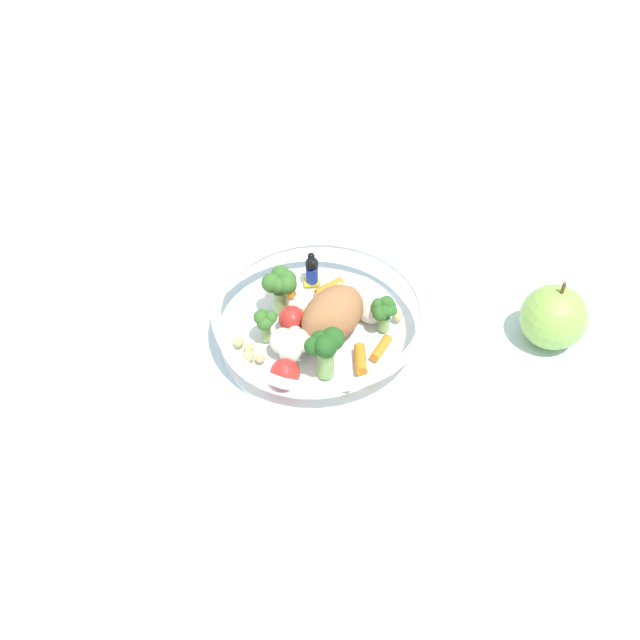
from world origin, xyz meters
TOP-DOWN VIEW (x-y plane):
  - ground_plane at (0.00, 0.00)m, footprint 2.40×2.40m
  - food_container at (-0.00, -0.01)m, footprint 0.21×0.21m
  - loose_apple at (-0.03, 0.22)m, footprint 0.07×0.07m
  - folded_napkin at (0.16, -0.17)m, footprint 0.12×0.11m

SIDE VIEW (x-z plane):
  - ground_plane at x=0.00m, z-range 0.00..0.00m
  - folded_napkin at x=0.16m, z-range 0.00..0.01m
  - food_container at x=0.00m, z-range 0.00..0.06m
  - loose_apple at x=-0.03m, z-range -0.01..0.07m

